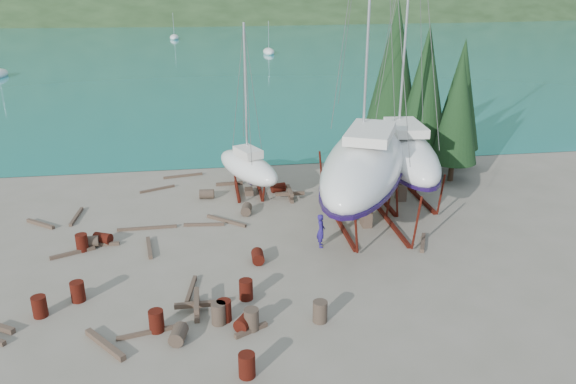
{
  "coord_description": "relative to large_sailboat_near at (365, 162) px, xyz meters",
  "views": [
    {
      "loc": [
        -2.02,
        -23.41,
        12.61
      ],
      "look_at": [
        1.95,
        3.0,
        2.48
      ],
      "focal_mm": 35.0,
      "sensor_mm": 36.0,
      "label": 1
    }
  ],
  "objects": [
    {
      "name": "drum_17",
      "position": [
        -4.33,
        -9.3,
        -2.99
      ],
      "size": [
        0.58,
        0.58,
        0.88
      ],
      "primitive_type": "cylinder",
      "color": "#2D2823",
      "rests_on": "ground"
    },
    {
      "name": "drum_4",
      "position": [
        -4.04,
        5.23,
        -3.14
      ],
      "size": [
        0.99,
        0.77,
        0.58
      ],
      "primitive_type": "cylinder",
      "rotation": [
        1.57,
        0.0,
        1.81
      ],
      "color": "#601B10",
      "rests_on": "ground"
    },
    {
      "name": "cypress_near_right",
      "position": [
        6.14,
        7.63,
        2.36
      ],
      "size": [
        3.6,
        3.6,
        10.0
      ],
      "color": "black",
      "rests_on": "ground"
    },
    {
      "name": "timber_15",
      "position": [
        -11.8,
        0.63,
        -3.36
      ],
      "size": [
        3.15,
        0.21,
        0.15
      ],
      "primitive_type": "cube",
      "rotation": [
        0.0,
        0.0,
        1.59
      ],
      "color": "brown",
      "rests_on": "ground"
    },
    {
      "name": "moored_boat_far",
      "position": [
        -14.36,
        105.63,
        -3.04
      ],
      "size": [
        2.0,
        5.0,
        6.05
      ],
      "color": "silver",
      "rests_on": "ground"
    },
    {
      "name": "drum_5",
      "position": [
        -7.04,
        -9.44,
        -2.99
      ],
      "size": [
        0.58,
        0.58,
        0.88
      ],
      "primitive_type": "cylinder",
      "color": "#2D2823",
      "rests_on": "ground"
    },
    {
      "name": "timber_2",
      "position": [
        -17.62,
        2.01,
        -3.34
      ],
      "size": [
        1.76,
        1.43,
        0.19
      ],
      "primitive_type": "cube",
      "rotation": [
        0.0,
        0.0,
        0.91
      ],
      "color": "brown",
      "rests_on": "ground"
    },
    {
      "name": "timber_5",
      "position": [
        -9.39,
        -6.32,
        -3.35
      ],
      "size": [
        0.52,
        2.35,
        0.16
      ],
      "primitive_type": "cube",
      "rotation": [
        0.0,
        0.0,
        2.99
      ],
      "color": "brown",
      "rests_on": "ground"
    },
    {
      "name": "timber_1",
      "position": [
        2.24,
        -3.35,
        -3.33
      ],
      "size": [
        0.97,
        1.92,
        0.19
      ],
      "primitive_type": "cube",
      "rotation": [
        0.0,
        0.0,
        2.73
      ],
      "color": "brown",
      "rests_on": "ground"
    },
    {
      "name": "timber_3",
      "position": [
        -10.81,
        -9.14,
        -3.36
      ],
      "size": [
        2.62,
        0.72,
        0.15
      ],
      "primitive_type": "cube",
      "rotation": [
        0.0,
        0.0,
        1.79
      ],
      "color": "brown",
      "rests_on": "ground"
    },
    {
      "name": "timber_8",
      "position": [
        -11.49,
        -1.85,
        -3.34
      ],
      "size": [
        0.5,
        2.27,
        0.19
      ],
      "primitive_type": "cube",
      "rotation": [
        0.0,
        0.0,
        0.14
      ],
      "color": "brown",
      "rests_on": "ground"
    },
    {
      "name": "timber_11",
      "position": [
        -8.75,
        0.64,
        -3.35
      ],
      "size": [
        2.21,
        0.37,
        0.15
      ],
      "primitive_type": "cube",
      "rotation": [
        0.0,
        0.0,
        1.47
      ],
      "color": "brown",
      "rests_on": "ground"
    },
    {
      "name": "far_house_center",
      "position": [
        -26.36,
        185.63,
        -0.51
      ],
      "size": [
        6.6,
        5.6,
        5.6
      ],
      "color": "beige",
      "rests_on": "ground"
    },
    {
      "name": "timber_4",
      "position": [
        -13.95,
        -1.08,
        -3.34
      ],
      "size": [
        1.85,
        0.23,
        0.17
      ],
      "primitive_type": "cube",
      "rotation": [
        0.0,
        0.0,
        1.54
      ],
      "color": "brown",
      "rests_on": "ground"
    },
    {
      "name": "drum_13",
      "position": [
        -14.03,
        -6.32,
        -2.99
      ],
      "size": [
        0.58,
        0.58,
        0.88
      ],
      "primitive_type": "cylinder",
      "color": "#601B10",
      "rests_on": "ground"
    },
    {
      "name": "timber_pile_fore",
      "position": [
        -9.12,
        -7.84,
        -3.13
      ],
      "size": [
        1.8,
        1.8,
        0.6
      ],
      "color": "brown",
      "rests_on": "ground"
    },
    {
      "name": "small_sailboat_shore",
      "position": [
        -5.91,
        5.44,
        -1.72
      ],
      "size": [
        4.46,
        6.71,
        10.32
      ],
      "rotation": [
        0.0,
        0.0,
        0.42
      ],
      "color": "silver",
      "rests_on": "ground"
    },
    {
      "name": "drum_15",
      "position": [
        -14.46,
        -1.14,
        -3.14
      ],
      "size": [
        0.91,
        0.62,
        0.58
      ],
      "primitive_type": "cylinder",
      "rotation": [
        1.57,
        0.0,
        1.62
      ],
      "color": "#2D2823",
      "rests_on": "ground"
    },
    {
      "name": "bay_water",
      "position": [
        -6.36,
        310.63,
        -3.42
      ],
      "size": [
        700.0,
        700.0,
        0.0
      ],
      "primitive_type": "plane",
      "color": "teal",
      "rests_on": "ground"
    },
    {
      "name": "large_sailboat_far",
      "position": [
        3.18,
        3.36,
        -0.46
      ],
      "size": [
        4.19,
        11.7,
        18.16
      ],
      "rotation": [
        0.0,
        0.0,
        -0.07
      ],
      "color": "silver",
      "rests_on": "ground"
    },
    {
      "name": "timber_16",
      "position": [
        -12.45,
        -9.77,
        -3.32
      ],
      "size": [
        1.72,
        2.05,
        0.23
      ],
      "primitive_type": "cube",
      "rotation": [
        0.0,
        0.0,
        0.68
      ],
      "color": "brown",
      "rests_on": "ground"
    },
    {
      "name": "drum_16",
      "position": [
        -8.27,
        -8.85,
        -2.99
      ],
      "size": [
        0.58,
        0.58,
        0.88
      ],
      "primitive_type": "cylinder",
      "color": "#2D2823",
      "rests_on": "ground"
    },
    {
      "name": "timber_12",
      "position": [
        -15.16,
        -1.87,
        -3.35
      ],
      "size": [
        2.02,
        1.04,
        0.17
      ],
      "primitive_type": "cube",
      "rotation": [
        0.0,
        0.0,
        2.0
      ],
      "color": "brown",
      "rests_on": "ground"
    },
    {
      "name": "timber_17",
      "position": [
        -15.88,
        2.82,
        -3.35
      ],
      "size": [
        0.33,
        2.48,
        0.16
      ],
      "primitive_type": "cube",
      "rotation": [
        0.0,
        0.0,
        3.08
      ],
      "color": "brown",
      "rests_on": "ground"
    },
    {
      "name": "drum_10",
      "position": [
        -10.63,
        -9.01,
        -2.99
      ],
      "size": [
        0.58,
        0.58,
        0.88
      ],
      "primitive_type": "cylinder",
      "color": "#601B10",
      "rests_on": "ground"
    },
    {
      "name": "drum_11",
      "position": [
        -6.32,
        1.94,
        -3.14
      ],
      "size": [
        0.73,
        0.97,
        0.58
      ],
      "primitive_type": "cylinder",
      "rotation": [
        1.57,
        0.0,
        2.96
      ],
      "color": "#2D2823",
      "rests_on": "ground"
    },
    {
      "name": "drum_0",
      "position": [
        -15.3,
        -7.28,
        -2.99
      ],
      "size": [
        0.58,
        0.58,
        0.88
      ],
      "primitive_type": "cylinder",
      "color": "#601B10",
      "rests_on": "ground"
    },
    {
      "name": "timber_9",
      "position": [
        -10.09,
        9.08,
        -3.35
      ],
      "size": [
        2.63,
        0.69,
        0.15
      ],
      "primitive_type": "cube",
      "rotation": [
        0.0,
        0.0,
        1.78
      ],
      "color": "brown",
      "rests_on": "ground"
    },
    {
      "name": "timber_0",
      "position": [
        -11.65,
        6.71,
        -3.36
      ],
      "size": [
        2.16,
        1.07,
        0.14
      ],
      "primitive_type": "cube",
      "rotation": [
        0.0,
        0.0,
        1.99
      ],
      "color": "brown",
      "rests_on": "ground"
    },
    {
      "name": "timber_10",
      "position": [
        -7.53,
        0.94,
        -3.35
      ],
      "size": [
        2.13,
        1.85,
        0.16
      ],
      "primitive_type": "cube",
      "rotation": [
        0.0,
        0.0,
        0.87
      ],
      "color": "brown",
      "rests_on": "ground"
    },
    {
      "name": "far_house_right",
      "position": [
        23.64,
        185.63,
        -0.51
      ],
      "size": [
        6.6,
        5.6,
        5.6
      ],
      "color": "beige",
      "rests_on": "ground"
    },
    {
      "name": "drum_2",
      "position": [
        -13.87,
        -0.83,
        -3.14
      ],
      "size": [
        1.04,
        0.9,
        0.58
      ],
      "primitive_type": "cylinder",
      "rotation": [
        1.57,
        0.0,
        1.13
      ],
      "color": "#601B10",
      "rests_on": "ground"
    },
    {
      "name": "large_sailboat_near",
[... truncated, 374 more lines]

